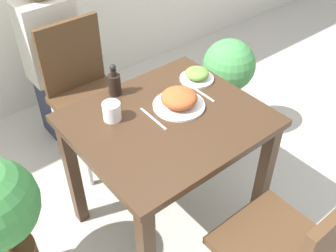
# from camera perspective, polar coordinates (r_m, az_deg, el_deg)

# --- Properties ---
(ground_plane) EXTENTS (16.00, 16.00, 0.00)m
(ground_plane) POSITION_cam_1_polar(r_m,az_deg,el_deg) (2.34, 0.00, -13.24)
(ground_plane) COLOR #B7B2A8
(dining_table) EXTENTS (0.86, 0.74, 0.75)m
(dining_table) POSITION_cam_1_polar(r_m,az_deg,el_deg) (1.89, 0.00, -1.95)
(dining_table) COLOR #3D2819
(dining_table) RESTS_ON ground_plane
(chair_near) EXTENTS (0.42, 0.42, 0.91)m
(chair_near) POSITION_cam_1_polar(r_m,az_deg,el_deg) (1.68, 17.77, -16.77)
(chair_near) COLOR #4C331E
(chair_near) RESTS_ON ground_plane
(chair_far) EXTENTS (0.42, 0.42, 0.91)m
(chair_far) POSITION_cam_1_polar(r_m,az_deg,el_deg) (2.46, -12.02, 5.47)
(chair_far) COLOR #4C331E
(chair_far) RESTS_ON ground_plane
(food_plate) EXTENTS (0.25, 0.25, 0.09)m
(food_plate) POSITION_cam_1_polar(r_m,az_deg,el_deg) (1.85, 1.61, 3.84)
(food_plate) COLOR white
(food_plate) RESTS_ON dining_table
(side_plate) EXTENTS (0.18, 0.18, 0.07)m
(side_plate) POSITION_cam_1_polar(r_m,az_deg,el_deg) (2.05, 4.22, 7.39)
(side_plate) COLOR white
(side_plate) RESTS_ON dining_table
(drink_cup) EXTENTS (0.08, 0.08, 0.09)m
(drink_cup) POSITION_cam_1_polar(r_m,az_deg,el_deg) (1.78, -8.16, 2.12)
(drink_cup) COLOR white
(drink_cup) RESTS_ON dining_table
(sauce_bottle) EXTENTS (0.06, 0.06, 0.17)m
(sauce_bottle) POSITION_cam_1_polar(r_m,az_deg,el_deg) (1.93, -7.79, 6.19)
(sauce_bottle) COLOR black
(sauce_bottle) RESTS_ON dining_table
(fork_utensil) EXTENTS (0.01, 0.19, 0.00)m
(fork_utensil) POSITION_cam_1_polar(r_m,az_deg,el_deg) (1.79, -2.17, 1.07)
(fork_utensil) COLOR silver
(fork_utensil) RESTS_ON dining_table
(spoon_utensil) EXTENTS (0.01, 0.16, 0.00)m
(spoon_utensil) POSITION_cam_1_polar(r_m,az_deg,el_deg) (1.95, 5.05, 4.66)
(spoon_utensil) COLOR silver
(spoon_utensil) RESTS_ON dining_table
(potted_plant_right) EXTENTS (0.34, 0.34, 0.74)m
(potted_plant_right) POSITION_cam_1_polar(r_m,az_deg,el_deg) (2.64, 8.55, 6.11)
(potted_plant_right) COLOR #51331E
(potted_plant_right) RESTS_ON ground_plane
(person_figure) EXTENTS (0.34, 0.22, 1.17)m
(person_figure) POSITION_cam_1_polar(r_m,az_deg,el_deg) (2.69, -16.32, 9.49)
(person_figure) COLOR #2D3347
(person_figure) RESTS_ON ground_plane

